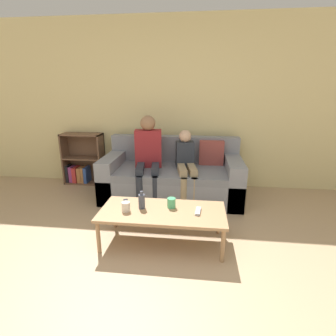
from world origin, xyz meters
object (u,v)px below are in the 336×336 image
object	(u,v)px
person_adult	(148,152)
tv_remote_1	(126,203)
couch	(173,178)
cup_near	(171,203)
bookshelf	(83,163)
person_child	(186,162)
tv_remote_0	(198,211)
bottle	(142,201)
coffee_table	(162,213)
cup_far	(126,207)

from	to	relation	value
person_adult	tv_remote_1	xyz separation A→B (m)	(-0.05, -1.05, -0.32)
couch	cup_near	bearing A→B (deg)	-84.82
bookshelf	person_adult	distance (m)	1.38
person_child	cup_near	distance (m)	1.05
person_adult	tv_remote_1	bearing A→B (deg)	-100.59
tv_remote_0	bottle	xyz separation A→B (m)	(-0.58, 0.02, 0.07)
person_adult	tv_remote_0	size ratio (longest dim) A/B	6.90
coffee_table	person_adult	size ratio (longest dim) A/B	1.07
cup_far	bottle	size ratio (longest dim) A/B	0.52
coffee_table	tv_remote_1	xyz separation A→B (m)	(-0.41, 0.11, 0.04)
bookshelf	person_adult	world-z (taller)	person_adult
cup_near	bottle	bearing A→B (deg)	-169.65
person_child	tv_remote_1	xyz separation A→B (m)	(-0.59, -1.01, -0.19)
couch	bookshelf	world-z (taller)	same
couch	tv_remote_0	bearing A→B (deg)	-72.84
person_adult	person_child	size ratio (longest dim) A/B	1.20
tv_remote_0	bottle	world-z (taller)	bottle
person_child	tv_remote_0	bearing A→B (deg)	-90.79
cup_far	coffee_table	bearing A→B (deg)	8.89
coffee_table	bottle	xyz separation A→B (m)	(-0.22, 0.03, 0.11)
cup_near	cup_far	world-z (taller)	cup_near
bookshelf	person_child	world-z (taller)	person_child
cup_far	person_child	bearing A→B (deg)	65.24
bookshelf	tv_remote_0	bearing A→B (deg)	-40.29
bookshelf	tv_remote_1	xyz separation A→B (m)	(1.19, -1.56, 0.04)
bookshelf	bottle	bearing A→B (deg)	-49.90
tv_remote_1	bottle	xyz separation A→B (m)	(0.19, -0.08, 0.07)
bookshelf	cup_near	xyz separation A→B (m)	(1.68, -1.59, 0.08)
couch	cup_near	world-z (taller)	couch
cup_near	tv_remote_1	bearing A→B (deg)	176.94
person_adult	couch	bearing A→B (deg)	5.81
person_child	person_adult	bearing A→B (deg)	164.80
tv_remote_0	person_adult	bearing A→B (deg)	127.02
person_child	tv_remote_0	xyz separation A→B (m)	(0.18, -1.11, -0.19)
coffee_table	bottle	bearing A→B (deg)	172.83
bottle	couch	bearing A→B (deg)	80.85
couch	cup_far	bearing A→B (deg)	-104.70
bookshelf	cup_far	xyz separation A→B (m)	(1.24, -1.73, 0.07)
tv_remote_1	bookshelf	bearing A→B (deg)	109.13
tv_remote_0	coffee_table	bearing A→B (deg)	-174.29
bookshelf	person_adult	size ratio (longest dim) A/B	0.71
cup_far	tv_remote_0	world-z (taller)	cup_far
coffee_table	cup_far	size ratio (longest dim) A/B	13.10
person_child	cup_near	xyz separation A→B (m)	(-0.09, -1.03, -0.15)
bookshelf	bottle	world-z (taller)	bookshelf
couch	person_child	size ratio (longest dim) A/B	1.97
tv_remote_1	bottle	world-z (taller)	bottle
cup_near	person_child	bearing A→B (deg)	84.85
coffee_table	tv_remote_0	distance (m)	0.36
bookshelf	tv_remote_0	distance (m)	2.57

